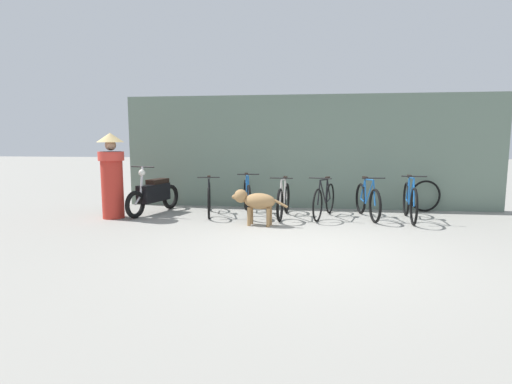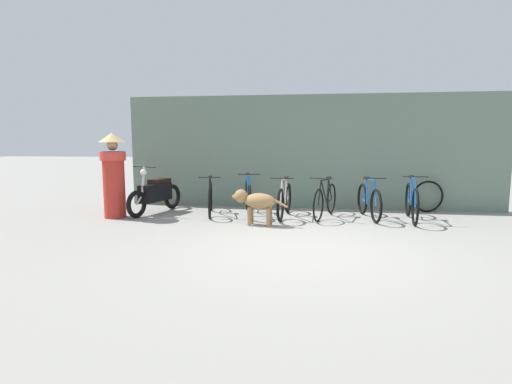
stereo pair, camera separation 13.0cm
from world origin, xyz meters
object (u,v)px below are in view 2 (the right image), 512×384
at_px(bicycle_5, 412,202).
at_px(stray_dog, 256,201).
at_px(bicycle_3, 325,200).
at_px(spare_tire_left, 428,197).
at_px(motorcycle, 155,194).
at_px(bicycle_4, 369,201).
at_px(bicycle_2, 284,200).
at_px(bicycle_1, 248,197).
at_px(person_in_robes, 114,173).
at_px(bicycle_0, 210,198).

distance_m(bicycle_5, stray_dog, 3.13).
relative_size(bicycle_3, stray_dog, 1.47).
bearing_deg(spare_tire_left, motorcycle, -170.82).
relative_size(bicycle_4, motorcycle, 0.91).
bearing_deg(bicycle_2, stray_dog, -23.85).
relative_size(bicycle_1, person_in_robes, 1.00).
height_order(bicycle_1, spare_tire_left, bicycle_1).
relative_size(motorcycle, spare_tire_left, 2.49).
bearing_deg(bicycle_2, bicycle_5, 94.66).
relative_size(bicycle_2, motorcycle, 0.94).
xyz_separation_m(bicycle_2, bicycle_4, (1.72, 0.12, 0.00)).
bearing_deg(bicycle_3, bicycle_1, -79.09).
distance_m(bicycle_2, bicycle_3, 0.84).
bearing_deg(bicycle_2, spare_tire_left, 112.88).
relative_size(bicycle_3, spare_tire_left, 2.25).
xyz_separation_m(bicycle_1, motorcycle, (-2.04, -0.19, 0.05)).
bearing_deg(bicycle_3, spare_tire_left, 129.36).
bearing_deg(stray_dog, motorcycle, -13.54).
bearing_deg(motorcycle, bicycle_1, 110.93).
height_order(bicycle_0, motorcycle, motorcycle).
bearing_deg(stray_dog, bicycle_0, -32.63).
height_order(bicycle_4, stray_dog, bicycle_4).
xyz_separation_m(bicycle_0, bicycle_1, (0.81, 0.15, 0.02)).
xyz_separation_m(bicycle_1, bicycle_3, (1.65, -0.17, -0.01)).
xyz_separation_m(bicycle_5, spare_tire_left, (0.58, 1.02, -0.02)).
distance_m(bicycle_1, bicycle_2, 0.85).
xyz_separation_m(bicycle_0, motorcycle, (-1.23, -0.04, 0.07)).
height_order(bicycle_2, stray_dog, bicycle_2).
bearing_deg(motorcycle, stray_dog, 83.74).
relative_size(bicycle_4, spare_tire_left, 2.28).
xyz_separation_m(bicycle_2, spare_tire_left, (3.11, 1.03, 0.00)).
height_order(motorcycle, spare_tire_left, motorcycle).
bearing_deg(person_in_robes, bicycle_1, 173.52).
height_order(bicycle_5, motorcycle, motorcycle).
relative_size(bicycle_1, stray_dog, 1.60).
xyz_separation_m(bicycle_1, bicycle_2, (0.81, -0.26, -0.02)).
bearing_deg(bicycle_1, spare_tire_left, 88.76).
bearing_deg(spare_tire_left, person_in_robes, -166.59).
relative_size(bicycle_0, motorcycle, 0.93).
xyz_separation_m(bicycle_0, stray_dog, (1.14, -0.98, 0.11)).
relative_size(bicycle_1, bicycle_5, 1.02).
bearing_deg(spare_tire_left, bicycle_1, -168.91).
xyz_separation_m(bicycle_1, stray_dog, (0.33, -1.14, 0.09)).
bearing_deg(bicycle_3, bicycle_0, -73.53).
distance_m(bicycle_1, bicycle_3, 1.66).
distance_m(bicycle_5, person_in_robes, 6.06).
distance_m(bicycle_1, person_in_robes, 2.84).
distance_m(bicycle_0, motorcycle, 1.23).
bearing_deg(bicycle_4, bicycle_5, 72.59).
bearing_deg(bicycle_4, bicycle_0, -98.67).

